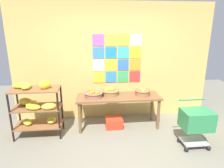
{
  "coord_description": "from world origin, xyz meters",
  "views": [
    {
      "loc": [
        -0.48,
        -2.57,
        2.07
      ],
      "look_at": [
        -0.09,
        1.16,
        0.99
      ],
      "focal_mm": 31.18,
      "sensor_mm": 36.0,
      "label": 1
    }
  ],
  "objects_px": {
    "fruit_basket_left": "(110,92)",
    "fruit_basket_back_left": "(94,94)",
    "banana_shelf_unit": "(36,104)",
    "display_table": "(118,100)",
    "shopping_cart": "(196,121)",
    "produce_crate_under_table": "(114,122)",
    "fruit_basket_back_right": "(142,92)"
  },
  "relations": [
    {
      "from": "fruit_basket_left",
      "to": "fruit_basket_back_left",
      "type": "distance_m",
      "value": 0.38
    },
    {
      "from": "banana_shelf_unit",
      "to": "display_table",
      "type": "distance_m",
      "value": 1.65
    },
    {
      "from": "shopping_cart",
      "to": "produce_crate_under_table",
      "type": "bearing_deg",
      "value": 152.24
    },
    {
      "from": "display_table",
      "to": "fruit_basket_back_left",
      "type": "distance_m",
      "value": 0.54
    },
    {
      "from": "display_table",
      "to": "fruit_basket_back_right",
      "type": "distance_m",
      "value": 0.54
    },
    {
      "from": "banana_shelf_unit",
      "to": "fruit_basket_left",
      "type": "distance_m",
      "value": 1.51
    },
    {
      "from": "fruit_basket_left",
      "to": "fruit_basket_back_right",
      "type": "distance_m",
      "value": 0.69
    },
    {
      "from": "fruit_basket_back_left",
      "to": "produce_crate_under_table",
      "type": "height_order",
      "value": "fruit_basket_back_left"
    },
    {
      "from": "fruit_basket_left",
      "to": "fruit_basket_back_left",
      "type": "height_order",
      "value": "fruit_basket_left"
    },
    {
      "from": "fruit_basket_left",
      "to": "shopping_cart",
      "type": "xyz_separation_m",
      "value": [
        1.42,
        -1.02,
        -0.27
      ]
    },
    {
      "from": "fruit_basket_back_left",
      "to": "banana_shelf_unit",
      "type": "bearing_deg",
      "value": -170.62
    },
    {
      "from": "shopping_cart",
      "to": "fruit_basket_back_right",
      "type": "bearing_deg",
      "value": 134.24
    },
    {
      "from": "fruit_basket_left",
      "to": "fruit_basket_back_left",
      "type": "bearing_deg",
      "value": -160.9
    },
    {
      "from": "fruit_basket_left",
      "to": "display_table",
      "type": "bearing_deg",
      "value": -34.8
    },
    {
      "from": "fruit_basket_left",
      "to": "shopping_cart",
      "type": "relative_size",
      "value": 0.46
    },
    {
      "from": "fruit_basket_left",
      "to": "shopping_cart",
      "type": "height_order",
      "value": "fruit_basket_left"
    },
    {
      "from": "fruit_basket_left",
      "to": "fruit_basket_back_right",
      "type": "relative_size",
      "value": 1.16
    },
    {
      "from": "banana_shelf_unit",
      "to": "shopping_cart",
      "type": "distance_m",
      "value": 2.99
    },
    {
      "from": "fruit_basket_back_left",
      "to": "shopping_cart",
      "type": "bearing_deg",
      "value": -26.64
    },
    {
      "from": "fruit_basket_back_right",
      "to": "fruit_basket_back_left",
      "type": "relative_size",
      "value": 0.84
    },
    {
      "from": "fruit_basket_back_right",
      "to": "produce_crate_under_table",
      "type": "relative_size",
      "value": 0.91
    },
    {
      "from": "banana_shelf_unit",
      "to": "produce_crate_under_table",
      "type": "xyz_separation_m",
      "value": [
        1.54,
        0.16,
        -0.57
      ]
    },
    {
      "from": "display_table",
      "to": "fruit_basket_left",
      "type": "distance_m",
      "value": 0.25
    },
    {
      "from": "fruit_basket_left",
      "to": "fruit_basket_back_right",
      "type": "bearing_deg",
      "value": -9.08
    },
    {
      "from": "fruit_basket_left",
      "to": "banana_shelf_unit",
      "type": "bearing_deg",
      "value": -168.19
    },
    {
      "from": "produce_crate_under_table",
      "to": "fruit_basket_left",
      "type": "bearing_deg",
      "value": 113.73
    },
    {
      "from": "fruit_basket_left",
      "to": "fruit_basket_back_right",
      "type": "height_order",
      "value": "fruit_basket_back_right"
    },
    {
      "from": "fruit_basket_back_right",
      "to": "fruit_basket_back_left",
      "type": "xyz_separation_m",
      "value": [
        -1.04,
        -0.02,
        -0.01
      ]
    },
    {
      "from": "banana_shelf_unit",
      "to": "fruit_basket_back_right",
      "type": "xyz_separation_m",
      "value": [
        2.15,
        0.2,
        0.1
      ]
    },
    {
      "from": "banana_shelf_unit",
      "to": "produce_crate_under_table",
      "type": "height_order",
      "value": "banana_shelf_unit"
    },
    {
      "from": "fruit_basket_back_left",
      "to": "shopping_cart",
      "type": "height_order",
      "value": "fruit_basket_back_left"
    },
    {
      "from": "shopping_cart",
      "to": "display_table",
      "type": "bearing_deg",
      "value": 149.2
    }
  ]
}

